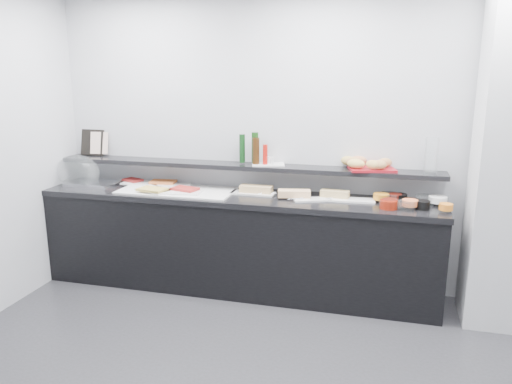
% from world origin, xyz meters
% --- Properties ---
extents(back_wall, '(5.00, 0.02, 2.70)m').
position_xyz_m(back_wall, '(0.00, 2.00, 1.35)').
color(back_wall, '#B3B5BB').
rests_on(back_wall, ground).
extents(column, '(0.50, 0.50, 2.70)m').
position_xyz_m(column, '(1.50, 1.65, 1.35)').
color(column, silver).
rests_on(column, ground).
extents(buffet_cabinet, '(3.60, 0.60, 0.85)m').
position_xyz_m(buffet_cabinet, '(-0.70, 1.70, 0.42)').
color(buffet_cabinet, black).
rests_on(buffet_cabinet, ground).
extents(counter_top, '(3.62, 0.62, 0.05)m').
position_xyz_m(counter_top, '(-0.70, 1.70, 0.88)').
color(counter_top, black).
rests_on(counter_top, buffet_cabinet).
extents(wall_shelf, '(3.60, 0.25, 0.04)m').
position_xyz_m(wall_shelf, '(-0.70, 1.88, 1.13)').
color(wall_shelf, black).
rests_on(wall_shelf, back_wall).
extents(cloche_base, '(0.48, 0.33, 0.04)m').
position_xyz_m(cloche_base, '(-2.15, 1.71, 0.92)').
color(cloche_base, silver).
rests_on(cloche_base, counter_top).
extents(cloche_dome, '(0.54, 0.42, 0.34)m').
position_xyz_m(cloche_dome, '(-2.31, 1.71, 1.03)').
color(cloche_dome, white).
rests_on(cloche_dome, cloche_base).
extents(linen_runner, '(1.06, 0.50, 0.01)m').
position_xyz_m(linen_runner, '(-1.27, 1.69, 0.91)').
color(linen_runner, silver).
rests_on(linen_runner, counter_top).
extents(platter_meat_a, '(0.33, 0.23, 0.01)m').
position_xyz_m(platter_meat_a, '(-1.72, 1.84, 0.92)').
color(platter_meat_a, white).
rests_on(platter_meat_a, linen_runner).
extents(food_meat_a, '(0.22, 0.18, 0.02)m').
position_xyz_m(food_meat_a, '(-1.81, 1.86, 0.94)').
color(food_meat_a, maroon).
rests_on(food_meat_a, platter_meat_a).
extents(platter_salmon, '(0.37, 0.31, 0.01)m').
position_xyz_m(platter_salmon, '(-1.35, 1.79, 0.92)').
color(platter_salmon, white).
rests_on(platter_salmon, linen_runner).
extents(food_salmon, '(0.26, 0.18, 0.02)m').
position_xyz_m(food_salmon, '(-1.49, 1.86, 0.94)').
color(food_salmon, orange).
rests_on(food_salmon, platter_salmon).
extents(platter_cheese, '(0.37, 0.32, 0.01)m').
position_xyz_m(platter_cheese, '(-1.45, 1.60, 0.92)').
color(platter_cheese, white).
rests_on(platter_cheese, linen_runner).
extents(food_cheese, '(0.28, 0.21, 0.02)m').
position_xyz_m(food_cheese, '(-1.45, 1.54, 0.94)').
color(food_cheese, '#D2B351').
rests_on(food_cheese, platter_cheese).
extents(platter_meat_b, '(0.35, 0.25, 0.01)m').
position_xyz_m(platter_meat_b, '(-1.17, 1.60, 0.92)').
color(platter_meat_b, white).
rests_on(platter_meat_b, linen_runner).
extents(food_meat_b, '(0.26, 0.20, 0.02)m').
position_xyz_m(food_meat_b, '(-1.17, 1.64, 0.94)').
color(food_meat_b, maroon).
rests_on(food_meat_b, platter_meat_b).
extents(sandwich_plate_left, '(0.40, 0.18, 0.01)m').
position_xyz_m(sandwich_plate_left, '(-0.56, 1.77, 0.91)').
color(sandwich_plate_left, silver).
rests_on(sandwich_plate_left, counter_top).
extents(sandwich_food_left, '(0.29, 0.12, 0.06)m').
position_xyz_m(sandwich_food_left, '(-0.53, 1.78, 0.94)').
color(sandwich_food_left, tan).
rests_on(sandwich_food_left, sandwich_plate_left).
extents(tongs_left, '(0.15, 0.06, 0.01)m').
position_xyz_m(tongs_left, '(-0.42, 1.75, 0.92)').
color(tongs_left, silver).
rests_on(tongs_left, sandwich_plate_left).
extents(sandwich_plate_mid, '(0.34, 0.24, 0.01)m').
position_xyz_m(sandwich_plate_mid, '(-0.01, 1.67, 0.91)').
color(sandwich_plate_mid, silver).
rests_on(sandwich_plate_mid, counter_top).
extents(sandwich_food_mid, '(0.30, 0.16, 0.06)m').
position_xyz_m(sandwich_food_mid, '(-0.17, 1.70, 0.94)').
color(sandwich_food_mid, '#E6B079').
rests_on(sandwich_food_mid, sandwich_plate_mid).
extents(tongs_mid, '(0.14, 0.10, 0.01)m').
position_xyz_m(tongs_mid, '(-0.14, 1.62, 0.92)').
color(tongs_mid, '#A8AAAF').
rests_on(tongs_mid, sandwich_plate_mid).
extents(sandwich_plate_right, '(0.38, 0.18, 0.01)m').
position_xyz_m(sandwich_plate_right, '(0.33, 1.75, 0.91)').
color(sandwich_plate_right, white).
rests_on(sandwich_plate_right, counter_top).
extents(sandwich_food_right, '(0.25, 0.12, 0.06)m').
position_xyz_m(sandwich_food_right, '(0.17, 1.78, 0.94)').
color(sandwich_food_right, tan).
rests_on(sandwich_food_right, sandwich_plate_right).
extents(tongs_right, '(0.14, 0.09, 0.01)m').
position_xyz_m(tongs_right, '(0.18, 1.75, 0.92)').
color(tongs_right, silver).
rests_on(tongs_right, sandwich_plate_right).
extents(bowl_glass_fruit, '(0.22, 0.22, 0.07)m').
position_xyz_m(bowl_glass_fruit, '(0.63, 1.81, 0.94)').
color(bowl_glass_fruit, white).
rests_on(bowl_glass_fruit, counter_top).
extents(fill_glass_fruit, '(0.13, 0.13, 0.05)m').
position_xyz_m(fill_glass_fruit, '(0.57, 1.77, 0.95)').
color(fill_glass_fruit, orange).
rests_on(fill_glass_fruit, bowl_glass_fruit).
extents(bowl_black_jam, '(0.16, 0.16, 0.07)m').
position_xyz_m(bowl_black_jam, '(0.72, 1.81, 0.94)').
color(bowl_black_jam, black).
rests_on(bowl_black_jam, counter_top).
extents(fill_black_jam, '(0.12, 0.12, 0.05)m').
position_xyz_m(fill_black_jam, '(0.68, 1.80, 0.95)').
color(fill_black_jam, '#50120B').
rests_on(fill_black_jam, bowl_black_jam).
extents(bowl_glass_cream, '(0.17, 0.17, 0.07)m').
position_xyz_m(bowl_glass_cream, '(0.92, 1.80, 0.94)').
color(bowl_glass_cream, white).
rests_on(bowl_glass_cream, counter_top).
extents(fill_glass_cream, '(0.17, 0.17, 0.05)m').
position_xyz_m(fill_glass_cream, '(1.02, 1.79, 0.95)').
color(fill_glass_cream, white).
rests_on(fill_glass_cream, bowl_glass_cream).
extents(bowl_red_jam, '(0.17, 0.17, 0.07)m').
position_xyz_m(bowl_red_jam, '(0.63, 1.57, 0.94)').
color(bowl_red_jam, maroon).
rests_on(bowl_red_jam, counter_top).
extents(fill_red_jam, '(0.14, 0.14, 0.05)m').
position_xyz_m(fill_red_jam, '(0.63, 1.60, 0.95)').
color(fill_red_jam, '#54140C').
rests_on(fill_red_jam, bowl_red_jam).
extents(bowl_glass_salmon, '(0.18, 0.18, 0.07)m').
position_xyz_m(bowl_glass_salmon, '(0.76, 1.57, 0.94)').
color(bowl_glass_salmon, silver).
rests_on(bowl_glass_salmon, counter_top).
extents(fill_glass_salmon, '(0.16, 0.16, 0.05)m').
position_xyz_m(fill_glass_salmon, '(0.79, 1.62, 0.95)').
color(fill_glass_salmon, orange).
rests_on(fill_glass_salmon, bowl_glass_salmon).
extents(bowl_black_fruit, '(0.13, 0.13, 0.07)m').
position_xyz_m(bowl_black_fruit, '(0.90, 1.62, 0.94)').
color(bowl_black_fruit, black).
rests_on(bowl_black_fruit, counter_top).
extents(fill_black_fruit, '(0.14, 0.14, 0.05)m').
position_xyz_m(fill_black_fruit, '(1.06, 1.56, 0.95)').
color(fill_black_fruit, orange).
rests_on(fill_black_fruit, bowl_black_fruit).
extents(framed_print, '(0.26, 0.09, 0.26)m').
position_xyz_m(framed_print, '(-2.30, 1.97, 1.28)').
color(framed_print, black).
rests_on(framed_print, wall_shelf).
extents(print_art, '(0.19, 0.07, 0.22)m').
position_xyz_m(print_art, '(-2.21, 1.95, 1.28)').
color(print_art, beige).
rests_on(print_art, framed_print).
extents(condiment_tray, '(0.33, 0.24, 0.01)m').
position_xyz_m(condiment_tray, '(-0.45, 1.89, 1.16)').
color(condiment_tray, white).
rests_on(condiment_tray, wall_shelf).
extents(bottle_green_a, '(0.06, 0.06, 0.26)m').
position_xyz_m(bottle_green_a, '(-0.70, 1.89, 1.29)').
color(bottle_green_a, '#0E3613').
rests_on(bottle_green_a, condiment_tray).
extents(bottle_brown, '(0.07, 0.07, 0.24)m').
position_xyz_m(bottle_brown, '(-0.55, 1.85, 1.28)').
color(bottle_brown, '#321B09').
rests_on(bottle_brown, condiment_tray).
extents(bottle_green_b, '(0.08, 0.08, 0.28)m').
position_xyz_m(bottle_green_b, '(-0.58, 1.91, 1.30)').
color(bottle_green_b, '#11370F').
rests_on(bottle_green_b, condiment_tray).
extents(bottle_hot, '(0.04, 0.04, 0.18)m').
position_xyz_m(bottle_hot, '(-0.47, 1.85, 1.25)').
color(bottle_hot, '#B9150D').
rests_on(bottle_hot, condiment_tray).
extents(shaker_salt, '(0.04, 0.04, 0.07)m').
position_xyz_m(shaker_salt, '(-0.40, 1.85, 1.20)').
color(shaker_salt, white).
rests_on(shaker_salt, condiment_tray).
extents(shaker_pepper, '(0.04, 0.04, 0.07)m').
position_xyz_m(shaker_pepper, '(-0.44, 1.87, 1.20)').
color(shaker_pepper, white).
rests_on(shaker_pepper, condiment_tray).
extents(bread_tray, '(0.44, 0.35, 0.02)m').
position_xyz_m(bread_tray, '(0.47, 1.89, 1.16)').
color(bread_tray, maroon).
rests_on(bread_tray, wall_shelf).
extents(bread_roll_nw, '(0.15, 0.12, 0.08)m').
position_xyz_m(bread_roll_nw, '(0.26, 1.95, 1.21)').
color(bread_roll_nw, tan).
rests_on(bread_roll_nw, bread_tray).
extents(bread_roll_n, '(0.17, 0.13, 0.08)m').
position_xyz_m(bread_roll_n, '(0.35, 1.99, 1.21)').
color(bread_roll_n, '#C77B4C').
rests_on(bread_roll_n, bread_tray).
extents(bread_roll_ne, '(0.14, 0.12, 0.08)m').
position_xyz_m(bread_roll_ne, '(0.58, 1.93, 1.21)').
color(bread_roll_ne, '#C2844A').
rests_on(bread_roll_ne, bread_tray).
extents(bread_roll_sw, '(0.18, 0.15, 0.08)m').
position_xyz_m(bread_roll_sw, '(0.34, 1.82, 1.21)').
color(bread_roll_sw, gold).
rests_on(bread_roll_sw, bread_tray).
extents(bread_roll_s, '(0.13, 0.08, 0.08)m').
position_xyz_m(bread_roll_s, '(0.53, 1.81, 1.21)').
color(bread_roll_s, '#BF8649').
rests_on(bread_roll_s, bread_tray).
extents(bread_roll_se, '(0.14, 0.11, 0.08)m').
position_xyz_m(bread_roll_se, '(0.48, 1.81, 1.21)').
color(bread_roll_se, tan).
rests_on(bread_roll_se, bread_tray).
extents(bread_roll_midw, '(0.16, 0.13, 0.08)m').
position_xyz_m(bread_roll_midw, '(0.31, 1.89, 1.21)').
color(bread_roll_midw, '#B07C43').
rests_on(bread_roll_midw, bread_tray).
extents(carafe, '(0.12, 0.12, 0.30)m').
position_xyz_m(carafe, '(0.95, 1.87, 1.30)').
color(carafe, white).
rests_on(carafe, wall_shelf).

